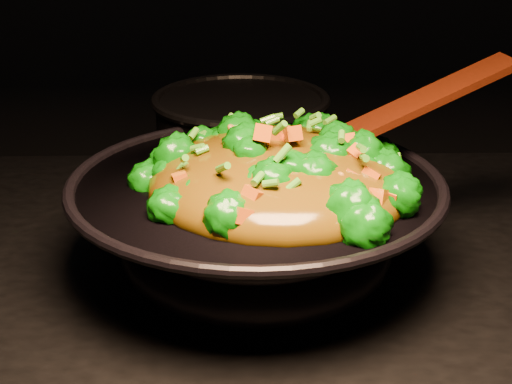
{
  "coord_description": "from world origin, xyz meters",
  "views": [
    {
      "loc": [
        0.03,
        -0.75,
        1.34
      ],
      "look_at": [
        0.04,
        0.06,
        1.0
      ],
      "focal_mm": 55.0,
      "sensor_mm": 36.0,
      "label": 1
    }
  ],
  "objects": [
    {
      "name": "stir_fry",
      "position": [
        0.07,
        0.04,
        1.06
      ],
      "size": [
        0.35,
        0.35,
        0.1
      ],
      "primitive_type": null,
      "rotation": [
        0.0,
        0.0,
        -0.25
      ],
      "color": "#0C7408",
      "rests_on": "wok"
    },
    {
      "name": "spatula",
      "position": [
        0.19,
        0.11,
        1.07
      ],
      "size": [
        0.31,
        0.11,
        0.13
      ],
      "primitive_type": "cube",
      "rotation": [
        0.0,
        -0.38,
        0.19
      ],
      "color": "#320B03",
      "rests_on": "wok"
    },
    {
      "name": "back_pot",
      "position": [
        0.03,
        0.32,
        0.97
      ],
      "size": [
        0.29,
        0.29,
        0.14
      ],
      "primitive_type": "cylinder",
      "rotation": [
        0.0,
        0.0,
        -0.22
      ],
      "color": "black",
      "rests_on": "stovetop"
    },
    {
      "name": "wok",
      "position": [
        0.04,
        0.05,
        0.96
      ],
      "size": [
        0.44,
        0.44,
        0.11
      ],
      "primitive_type": null,
      "rotation": [
        0.0,
        0.0,
        0.1
      ],
      "color": "black",
      "rests_on": "stovetop"
    }
  ]
}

